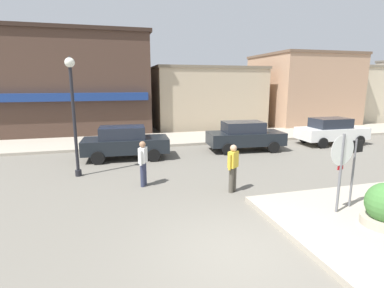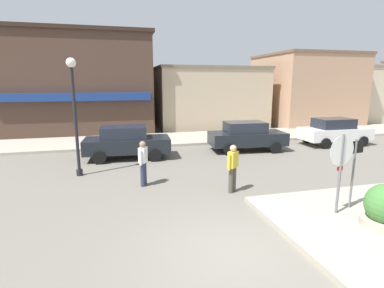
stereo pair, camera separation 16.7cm
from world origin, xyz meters
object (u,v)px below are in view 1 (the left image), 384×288
(lamp_post, at_px, (73,100))
(parked_car_second, at_px, (245,136))
(pedestrian_crossing_near, at_px, (233,167))
(parked_car_nearest, at_px, (125,142))
(parked_car_third, at_px, (331,131))
(one_way_sign, at_px, (353,166))
(stop_sign, at_px, (341,163))
(pedestrian_crossing_far, at_px, (143,162))

(lamp_post, height_order, parked_car_second, lamp_post)
(lamp_post, xyz_separation_m, pedestrian_crossing_near, (5.14, -3.20, -2.09))
(parked_car_nearest, xyz_separation_m, parked_car_third, (11.90, 0.28, 0.00))
(one_way_sign, distance_m, pedestrian_crossing_near, 3.51)
(lamp_post, relative_size, parked_car_third, 1.13)
(stop_sign, bearing_deg, parked_car_nearest, 122.77)
(one_way_sign, distance_m, pedestrian_crossing_far, 6.55)
(stop_sign, distance_m, one_way_sign, 0.68)
(one_way_sign, bearing_deg, parked_car_third, 53.00)
(parked_car_third, xyz_separation_m, pedestrian_crossing_near, (-8.70, -5.79, 0.06))
(parked_car_second, distance_m, pedestrian_crossing_near, 6.41)
(parked_car_nearest, relative_size, pedestrian_crossing_near, 2.54)
(parked_car_second, xyz_separation_m, pedestrian_crossing_near, (-3.07, -5.62, 0.06))
(one_way_sign, bearing_deg, parked_car_nearest, 126.52)
(lamp_post, distance_m, pedestrian_crossing_near, 6.41)
(stop_sign, bearing_deg, lamp_post, 141.13)
(lamp_post, bearing_deg, pedestrian_crossing_near, -31.90)
(one_way_sign, xyz_separation_m, pedestrian_crossing_near, (-2.59, 2.32, -0.46))
(parked_car_third, height_order, pedestrian_crossing_far, pedestrian_crossing_far)
(pedestrian_crossing_far, bearing_deg, stop_sign, -39.35)
(parked_car_second, bearing_deg, pedestrian_crossing_near, -118.62)
(parked_car_nearest, xyz_separation_m, pedestrian_crossing_far, (0.41, -4.13, 0.06))
(one_way_sign, relative_size, pedestrian_crossing_near, 1.30)
(parked_car_third, bearing_deg, lamp_post, -169.42)
(parked_car_third, relative_size, pedestrian_crossing_near, 2.49)
(parked_car_nearest, height_order, parked_car_second, same)
(parked_car_nearest, xyz_separation_m, parked_car_second, (6.27, 0.12, 0.00))
(stop_sign, relative_size, parked_car_second, 0.56)
(parked_car_second, bearing_deg, stop_sign, -97.68)
(parked_car_second, height_order, pedestrian_crossing_far, pedestrian_crossing_far)
(stop_sign, height_order, parked_car_nearest, stop_sign)
(pedestrian_crossing_far, bearing_deg, parked_car_second, 35.87)
(pedestrian_crossing_near, bearing_deg, one_way_sign, -41.86)
(pedestrian_crossing_far, bearing_deg, parked_car_third, 20.97)
(parked_car_nearest, bearing_deg, lamp_post, -130.03)
(parked_car_nearest, bearing_deg, one_way_sign, -53.48)
(stop_sign, distance_m, lamp_post, 9.25)
(parked_car_nearest, xyz_separation_m, pedestrian_crossing_near, (3.21, -5.51, 0.06))
(stop_sign, distance_m, parked_car_third, 10.72)
(pedestrian_crossing_far, bearing_deg, one_way_sign, -34.46)
(stop_sign, bearing_deg, pedestrian_crossing_near, 127.88)
(lamp_post, height_order, pedestrian_crossing_far, lamp_post)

